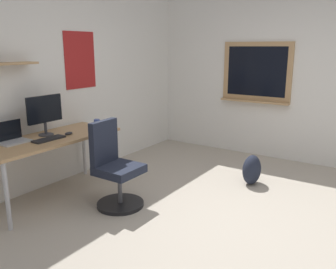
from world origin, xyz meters
The scene contains 11 objects.
ground_plane centered at (0.00, 0.00, 0.00)m, with size 5.20×5.20×0.00m, color #ADA393.
wall_back centered at (-0.01, 2.45, 1.30)m, with size 5.00×0.30×2.60m.
wall_right centered at (2.45, 0.03, 1.30)m, with size 0.22×5.00×2.60m.
desk centered at (-0.56, 2.03, 0.66)m, with size 1.62×0.68×0.73m.
office_chair centered at (-0.32, 1.28, 0.41)m, with size 0.52×0.52×0.95m.
laptop centered at (-0.93, 2.19, 0.78)m, with size 0.31×0.21×0.23m.
monitor_primary centered at (-0.52, 2.14, 1.00)m, with size 0.46×0.17×0.46m.
keyboard centered at (-0.65, 1.95, 0.74)m, with size 0.37×0.13×0.02m, color black.
computer_mouse centered at (-0.37, 1.95, 0.74)m, with size 0.10×0.06×0.03m, color #262628.
coffee_mug centered at (0.15, 2.00, 0.77)m, with size 0.08×0.08×0.09m, color #334CA5.
backpack centered at (1.12, 0.25, 0.19)m, with size 0.32×0.22×0.38m, color #1E2333.
Camera 1 is at (-3.06, -1.25, 1.72)m, focal length 37.97 mm.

